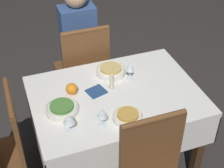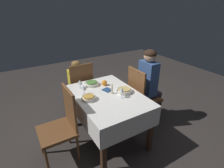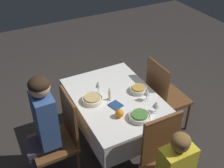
% 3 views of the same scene
% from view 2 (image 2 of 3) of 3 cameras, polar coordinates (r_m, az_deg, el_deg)
% --- Properties ---
extents(ground_plane, '(8.00, 8.00, 0.00)m').
position_cam_2_polar(ground_plane, '(2.85, -1.32, -16.65)').
color(ground_plane, '#332D2B').
extents(dining_table, '(1.19, 0.86, 0.74)m').
position_cam_2_polar(dining_table, '(2.48, -1.46, -5.74)').
color(dining_table, white).
rests_on(dining_table, ground_plane).
extents(chair_north, '(0.44, 0.44, 0.99)m').
position_cam_2_polar(chair_north, '(2.90, 9.53, -3.32)').
color(chair_north, brown).
rests_on(chair_north, ground_plane).
extents(chair_west, '(0.44, 0.44, 0.99)m').
position_cam_2_polar(chair_west, '(3.16, -10.35, -0.89)').
color(chair_west, brown).
rests_on(chair_west, ground_plane).
extents(chair_south, '(0.44, 0.44, 0.99)m').
position_cam_2_polar(chair_south, '(2.32, -15.99, -12.25)').
color(chair_south, brown).
rests_on(chair_south, ground_plane).
extents(person_adult_denim, '(0.30, 0.34, 1.26)m').
position_cam_2_polar(person_adult_denim, '(2.92, 12.20, 0.58)').
color(person_adult_denim, '#383342').
rests_on(person_adult_denim, ground_plane).
extents(person_child_yellow, '(0.33, 0.30, 0.98)m').
position_cam_2_polar(person_child_yellow, '(3.31, -11.51, 0.43)').
color(person_child_yellow, '#282833').
rests_on(person_child_yellow, ground_plane).
extents(bowl_north, '(0.23, 0.23, 0.06)m').
position_cam_2_polar(bowl_north, '(2.49, 4.10, -2.09)').
color(bowl_north, silver).
rests_on(bowl_north, dining_table).
extents(wine_glass_north, '(0.06, 0.06, 0.16)m').
position_cam_2_polar(wine_glass_north, '(2.31, 3.20, -2.01)').
color(wine_glass_north, white).
rests_on(wine_glass_north, dining_table).
extents(bowl_west, '(0.22, 0.22, 0.06)m').
position_cam_2_polar(bowl_west, '(2.71, -6.60, 0.19)').
color(bowl_west, silver).
rests_on(bowl_west, dining_table).
extents(wine_glass_west, '(0.07, 0.07, 0.13)m').
position_cam_2_polar(wine_glass_west, '(2.61, -10.44, 0.56)').
color(wine_glass_west, white).
rests_on(wine_glass_west, dining_table).
extents(bowl_south, '(0.20, 0.20, 0.06)m').
position_cam_2_polar(bowl_south, '(2.32, -7.58, -4.45)').
color(bowl_south, silver).
rests_on(bowl_south, dining_table).
extents(wine_glass_south, '(0.07, 0.07, 0.15)m').
position_cam_2_polar(wine_glass_south, '(2.43, -9.19, -1.15)').
color(wine_glass_south, white).
rests_on(wine_glass_south, dining_table).
extents(candle_centerpiece, '(0.05, 0.05, 0.15)m').
position_cam_2_polar(candle_centerpiece, '(2.43, -0.00, -1.93)').
color(candle_centerpiece, beige).
rests_on(candle_centerpiece, dining_table).
extents(orange_fruit, '(0.08, 0.08, 0.08)m').
position_cam_2_polar(orange_fruit, '(2.68, -2.51, 0.38)').
color(orange_fruit, orange).
rests_on(orange_fruit, dining_table).
extents(napkin_red_folded, '(0.15, 0.14, 0.01)m').
position_cam_2_polar(napkin_red_folded, '(2.54, -1.58, -1.94)').
color(napkin_red_folded, navy).
rests_on(napkin_red_folded, dining_table).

